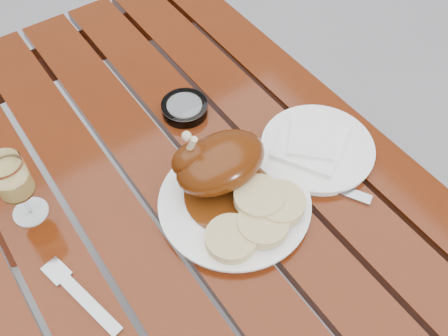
# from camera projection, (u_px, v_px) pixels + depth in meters

# --- Properties ---
(ground) EXTENTS (60.00, 60.00, 0.00)m
(ground) POSITION_uv_depth(u_px,v_px,m) (196.00, 335.00, 1.48)
(ground) COLOR slate
(ground) RESTS_ON ground
(table) EXTENTS (0.80, 1.20, 0.75)m
(table) POSITION_uv_depth(u_px,v_px,m) (189.00, 281.00, 1.18)
(table) COLOR #62220B
(table) RESTS_ON ground
(dinner_plate) EXTENTS (0.31, 0.31, 0.02)m
(dinner_plate) POSITION_uv_depth(u_px,v_px,m) (235.00, 204.00, 0.86)
(dinner_plate) COLOR white
(dinner_plate) RESTS_ON table
(roast_duck) EXTENTS (0.17, 0.17, 0.12)m
(roast_duck) POSITION_uv_depth(u_px,v_px,m) (217.00, 164.00, 0.84)
(roast_duck) COLOR #502109
(roast_duck) RESTS_ON dinner_plate
(bread_dumplings) EXTENTS (0.19, 0.13, 0.03)m
(bread_dumplings) POSITION_uv_depth(u_px,v_px,m) (259.00, 215.00, 0.82)
(bread_dumplings) COLOR tan
(bread_dumplings) RESTS_ON dinner_plate
(wine_glass) EXTENTS (0.06, 0.06, 0.14)m
(wine_glass) POSITION_uv_depth(u_px,v_px,m) (18.00, 189.00, 0.80)
(wine_glass) COLOR #F6D66F
(wine_glass) RESTS_ON table
(side_plate) EXTENTS (0.21, 0.21, 0.02)m
(side_plate) POSITION_uv_depth(u_px,v_px,m) (317.00, 148.00, 0.93)
(side_plate) COLOR white
(side_plate) RESTS_ON table
(napkin) EXTENTS (0.17, 0.16, 0.01)m
(napkin) POSITION_uv_depth(u_px,v_px,m) (311.00, 143.00, 0.92)
(napkin) COLOR white
(napkin) RESTS_ON side_plate
(ashtray) EXTENTS (0.12, 0.12, 0.02)m
(ashtray) POSITION_uv_depth(u_px,v_px,m) (185.00, 108.00, 0.99)
(ashtray) COLOR #B2B7BC
(ashtray) RESTS_ON table
(fork) EXTENTS (0.05, 0.16, 0.01)m
(fork) POSITION_uv_depth(u_px,v_px,m) (85.00, 299.00, 0.76)
(fork) COLOR gray
(fork) RESTS_ON table
(knife) EXTENTS (0.12, 0.19, 0.01)m
(knife) POSITION_uv_depth(u_px,v_px,m) (313.00, 180.00, 0.90)
(knife) COLOR gray
(knife) RESTS_ON table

